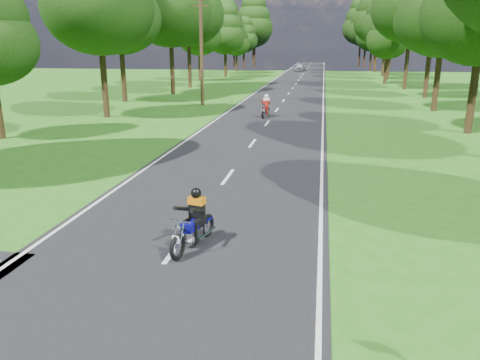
# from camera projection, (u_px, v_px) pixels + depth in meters

# --- Properties ---
(ground) EXTENTS (160.00, 160.00, 0.00)m
(ground) POSITION_uv_depth(u_px,v_px,m) (147.00, 288.00, 9.07)
(ground) COLOR #276116
(ground) RESTS_ON ground
(main_road) EXTENTS (7.00, 140.00, 0.02)m
(main_road) POSITION_uv_depth(u_px,v_px,m) (296.00, 84.00, 56.38)
(main_road) COLOR black
(main_road) RESTS_ON ground
(road_markings) EXTENTS (7.40, 140.00, 0.01)m
(road_markings) POSITION_uv_depth(u_px,v_px,m) (294.00, 85.00, 54.63)
(road_markings) COLOR silver
(road_markings) RESTS_ON main_road
(treeline) EXTENTS (40.00, 115.35, 14.78)m
(treeline) POSITION_uv_depth(u_px,v_px,m) (313.00, 16.00, 63.37)
(treeline) COLOR black
(treeline) RESTS_ON ground
(telegraph_pole) EXTENTS (1.20, 0.26, 8.00)m
(telegraph_pole) POSITION_uv_depth(u_px,v_px,m) (201.00, 51.00, 35.42)
(telegraph_pole) COLOR #382616
(telegraph_pole) RESTS_ON ground
(rider_near_blue) EXTENTS (0.95, 1.76, 1.40)m
(rider_near_blue) POSITION_uv_depth(u_px,v_px,m) (193.00, 219.00, 10.65)
(rider_near_blue) COLOR #0D0B82
(rider_near_blue) RESTS_ON main_road
(rider_far_red) EXTENTS (0.75, 1.79, 1.46)m
(rider_far_red) POSITION_uv_depth(u_px,v_px,m) (266.00, 106.00, 30.18)
(rider_far_red) COLOR #9B100B
(rider_far_red) RESTS_ON main_road
(distant_car) EXTENTS (2.21, 4.07, 1.32)m
(distant_car) POSITION_uv_depth(u_px,v_px,m) (300.00, 67.00, 83.01)
(distant_car) COLOR #B7BABF
(distant_car) RESTS_ON main_road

